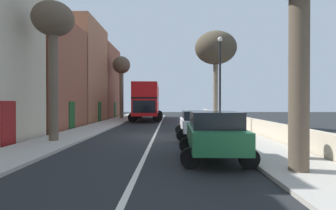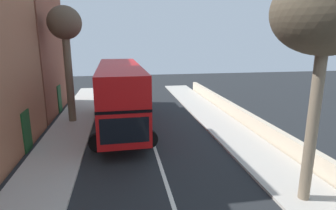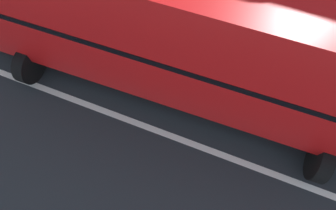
# 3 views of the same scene
# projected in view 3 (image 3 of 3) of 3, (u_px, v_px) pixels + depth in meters

# --- Properties ---
(double_decker_bus) EXTENTS (3.78, 11.18, 4.06)m
(double_decker_bus) POSITION_uv_depth(u_px,v_px,m) (184.00, 20.00, 5.85)
(double_decker_bus) COLOR red
(double_decker_bus) RESTS_ON ground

